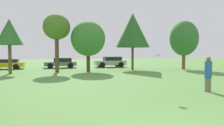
# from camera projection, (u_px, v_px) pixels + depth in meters

# --- Properties ---
(person_catcher) EXTENTS (0.35, 0.35, 1.79)m
(person_catcher) POSITION_uv_depth(u_px,v_px,m) (208.00, 74.00, 10.63)
(person_catcher) COLOR #726651
(person_catcher) RESTS_ON ground
(frisbee) EXTENTS (0.27, 0.25, 0.15)m
(frisbee) POSITION_uv_depth(u_px,v_px,m) (158.00, 55.00, 9.70)
(frisbee) COLOR #19B2D8
(tree_1) EXTENTS (2.40, 2.40, 5.09)m
(tree_1) POSITION_uv_depth(u_px,v_px,m) (9.00, 32.00, 19.24)
(tree_1) COLOR brown
(tree_1) RESTS_ON ground
(tree_2) EXTENTS (2.68, 2.68, 5.81)m
(tree_2) POSITION_uv_depth(u_px,v_px,m) (57.00, 28.00, 20.83)
(tree_2) COLOR brown
(tree_2) RESTS_ON ground
(tree_3) EXTENTS (3.55, 3.55, 5.22)m
(tree_3) POSITION_uv_depth(u_px,v_px,m) (88.00, 39.00, 21.67)
(tree_3) COLOR #473323
(tree_3) RESTS_ON ground
(tree_4) EXTENTS (3.79, 3.79, 6.35)m
(tree_4) POSITION_uv_depth(u_px,v_px,m) (133.00, 30.00, 23.34)
(tree_4) COLOR brown
(tree_4) RESTS_ON ground
(tree_5) EXTENTS (3.29, 3.29, 5.66)m
(tree_5) POSITION_uv_depth(u_px,v_px,m) (184.00, 38.00, 24.47)
(tree_5) COLOR brown
(tree_5) RESTS_ON ground
(parked_car_yellow) EXTENTS (4.42, 2.13, 1.18)m
(parked_car_yellow) POSITION_uv_depth(u_px,v_px,m) (5.00, 64.00, 24.81)
(parked_car_yellow) COLOR gold
(parked_car_yellow) RESTS_ON ground
(parked_car_grey) EXTENTS (3.96, 2.00, 1.27)m
(parked_car_grey) POSITION_uv_depth(u_px,v_px,m) (61.00, 63.00, 26.71)
(parked_car_grey) COLOR slate
(parked_car_grey) RESTS_ON ground
(parked_car_silver) EXTENTS (4.13, 1.89, 1.39)m
(parked_car_silver) POSITION_uv_depth(u_px,v_px,m) (111.00, 62.00, 28.14)
(parked_car_silver) COLOR #B2B2B7
(parked_car_silver) RESTS_ON ground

